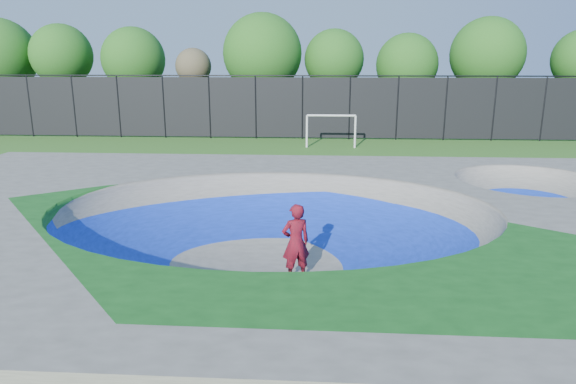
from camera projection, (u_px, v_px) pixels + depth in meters
The scene contains 7 objects.
ground at pixel (274, 264), 12.96m from camera, with size 120.00×120.00×0.00m, color #2B5D19.
skate_deck at pixel (273, 236), 12.77m from camera, with size 22.00×14.00×1.50m, color gray.
skater at pixel (296, 242), 11.80m from camera, with size 0.67×0.44×1.84m, color red.
skateboard at pixel (296, 278), 12.03m from camera, with size 0.78×0.22×0.05m, color black.
soccer_goal at pixel (331, 125), 29.65m from camera, with size 2.92×0.12×1.92m.
fence at pixel (302, 106), 32.72m from camera, with size 48.09×0.09×4.04m.
treeline at pixel (298, 57), 37.12m from camera, with size 52.47×7.79×8.16m.
Camera 1 is at (1.10, -12.05, 5.01)m, focal length 32.00 mm.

